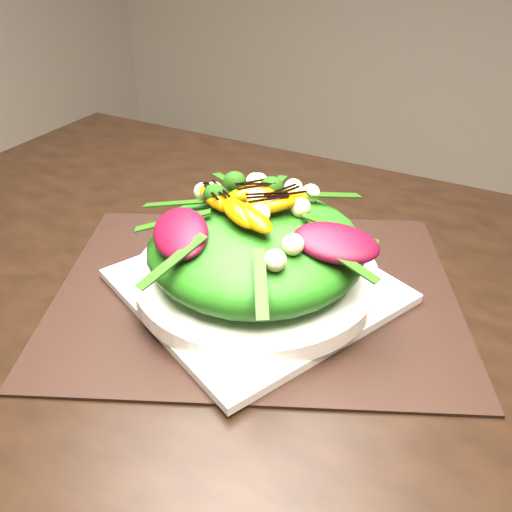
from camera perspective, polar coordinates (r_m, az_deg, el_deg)
The scene contains 10 objects.
dining_table at distance 0.54m, azimuth 18.37°, elevation -15.15°, with size 1.60×0.90×0.75m, color black.
placemat at distance 0.61m, azimuth 0.00°, elevation -3.65°, with size 0.44×0.33×0.00m, color black.
plate_base at distance 0.60m, azimuth 0.00°, elevation -3.14°, with size 0.26×0.26×0.01m, color silver.
salad_bowl at distance 0.59m, azimuth -0.00°, elevation -2.00°, with size 0.27×0.27×0.02m, color white.
lettuce_mound at distance 0.57m, azimuth 0.00°, elevation 1.02°, with size 0.23×0.23×0.08m, color #225F11.
radicchio_leaf at distance 0.52m, azimuth 8.42°, elevation 1.38°, with size 0.08×0.05×0.02m, color #3E0616.
orange_segment at distance 0.57m, azimuth 0.33°, elevation 6.30°, with size 0.06×0.02×0.02m, color #C65F03.
broccoli_floret at distance 0.61m, azimuth -3.53°, elevation 8.01°, with size 0.04×0.04×0.04m, color black.
macadamia_nut at distance 0.51m, azimuth 2.54°, elevation 2.49°, with size 0.02×0.02×0.02m, color #FFF7B3.
balsamic_drizzle at distance 0.57m, azimuth 0.33°, elevation 7.08°, with size 0.05×0.00×0.00m, color black.
Camera 1 is at (0.01, -0.37, 1.12)m, focal length 38.00 mm.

